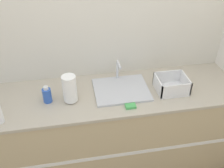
# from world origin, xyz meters

# --- Properties ---
(wall_back) EXTENTS (4.97, 0.06, 2.60)m
(wall_back) POSITION_xyz_m (0.00, 0.71, 1.30)
(wall_back) COLOR beige
(wall_back) RESTS_ON ground_plane
(counter_cabinet) EXTENTS (2.60, 0.70, 0.94)m
(counter_cabinet) POSITION_xyz_m (0.00, 0.34, 0.47)
(counter_cabinet) COLOR tan
(counter_cabinet) RESTS_ON ground_plane
(sink) EXTENTS (0.51, 0.42, 0.22)m
(sink) POSITION_xyz_m (0.16, 0.36, 0.95)
(sink) COLOR silver
(sink) RESTS_ON counter_cabinet
(paper_towel_roll) EXTENTS (0.12, 0.12, 0.26)m
(paper_towel_roll) POSITION_xyz_m (-0.31, 0.28, 1.07)
(paper_towel_roll) COLOR #4C4C51
(paper_towel_roll) RESTS_ON counter_cabinet
(dish_rack) EXTENTS (0.28, 0.25, 0.14)m
(dish_rack) POSITION_xyz_m (0.62, 0.28, 0.99)
(dish_rack) COLOR white
(dish_rack) RESTS_ON counter_cabinet
(bottle_blue) EXTENTS (0.08, 0.08, 0.16)m
(bottle_blue) POSITION_xyz_m (-0.51, 0.31, 1.01)
(bottle_blue) COLOR #2D56B7
(bottle_blue) RESTS_ON counter_cabinet
(sponge) EXTENTS (0.09, 0.06, 0.02)m
(sponge) POSITION_xyz_m (0.19, 0.10, 0.95)
(sponge) COLOR #4CB259
(sponge) RESTS_ON counter_cabinet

